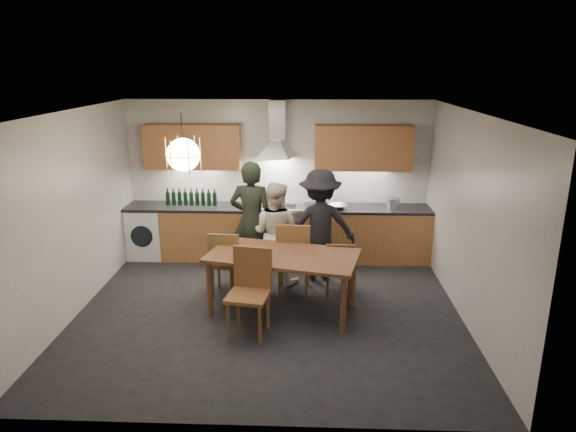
{
  "coord_description": "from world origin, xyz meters",
  "views": [
    {
      "loc": [
        0.5,
        -6.15,
        3.15
      ],
      "look_at": [
        0.24,
        0.4,
        1.2
      ],
      "focal_mm": 32.0,
      "sensor_mm": 36.0,
      "label": 1
    }
  ],
  "objects_px": {
    "person_mid": "(275,232)",
    "stock_pot": "(393,203)",
    "chair_back_left": "(226,260)",
    "person_right": "(320,225)",
    "wine_bottles": "(191,197)",
    "dining_table": "(283,261)",
    "person_left": "(252,221)",
    "mixing_bowl": "(337,206)",
    "chair_front": "(250,285)"
  },
  "relations": [
    {
      "from": "person_right",
      "to": "stock_pot",
      "type": "distance_m",
      "value": 1.46
    },
    {
      "from": "dining_table",
      "to": "wine_bottles",
      "type": "xyz_separation_m",
      "value": [
        -1.61,
        1.97,
        0.33
      ]
    },
    {
      "from": "chair_back_left",
      "to": "person_right",
      "type": "distance_m",
      "value": 1.51
    },
    {
      "from": "person_left",
      "to": "mixing_bowl",
      "type": "xyz_separation_m",
      "value": [
        1.31,
        0.72,
        0.04
      ]
    },
    {
      "from": "person_mid",
      "to": "stock_pot",
      "type": "relative_size",
      "value": 7.28
    },
    {
      "from": "person_mid",
      "to": "wine_bottles",
      "type": "bearing_deg",
      "value": -17.36
    },
    {
      "from": "chair_front",
      "to": "mixing_bowl",
      "type": "distance_m",
      "value": 2.67
    },
    {
      "from": "dining_table",
      "to": "person_mid",
      "type": "height_order",
      "value": "person_mid"
    },
    {
      "from": "dining_table",
      "to": "chair_back_left",
      "type": "relative_size",
      "value": 2.17
    },
    {
      "from": "person_mid",
      "to": "mixing_bowl",
      "type": "bearing_deg",
      "value": -122.58
    },
    {
      "from": "stock_pot",
      "to": "wine_bottles",
      "type": "xyz_separation_m",
      "value": [
        -3.31,
        0.03,
        0.06
      ]
    },
    {
      "from": "chair_front",
      "to": "person_left",
      "type": "relative_size",
      "value": 0.58
    },
    {
      "from": "person_left",
      "to": "wine_bottles",
      "type": "bearing_deg",
      "value": -30.59
    },
    {
      "from": "person_left",
      "to": "person_right",
      "type": "relative_size",
      "value": 1.07
    },
    {
      "from": "dining_table",
      "to": "person_right",
      "type": "relative_size",
      "value": 1.23
    },
    {
      "from": "stock_pot",
      "to": "wine_bottles",
      "type": "relative_size",
      "value": 0.25
    },
    {
      "from": "chair_back_left",
      "to": "person_left",
      "type": "bearing_deg",
      "value": -108.85
    },
    {
      "from": "chair_back_left",
      "to": "person_left",
      "type": "xyz_separation_m",
      "value": [
        0.29,
        0.69,
        0.36
      ]
    },
    {
      "from": "chair_front",
      "to": "chair_back_left",
      "type": "bearing_deg",
      "value": 125.16
    },
    {
      "from": "mixing_bowl",
      "to": "wine_bottles",
      "type": "xyz_separation_m",
      "value": [
        -2.41,
        0.13,
        0.1
      ]
    },
    {
      "from": "chair_back_left",
      "to": "chair_front",
      "type": "height_order",
      "value": "chair_front"
    },
    {
      "from": "person_mid",
      "to": "person_left",
      "type": "bearing_deg",
      "value": -1.47
    },
    {
      "from": "chair_back_left",
      "to": "stock_pot",
      "type": "height_order",
      "value": "stock_pot"
    },
    {
      "from": "person_right",
      "to": "person_mid",
      "type": "bearing_deg",
      "value": 2.58
    },
    {
      "from": "person_left",
      "to": "mixing_bowl",
      "type": "relative_size",
      "value": 6.04
    },
    {
      "from": "chair_front",
      "to": "person_mid",
      "type": "relative_size",
      "value": 0.69
    },
    {
      "from": "chair_back_left",
      "to": "person_mid",
      "type": "height_order",
      "value": "person_mid"
    },
    {
      "from": "chair_back_left",
      "to": "stock_pot",
      "type": "xyz_separation_m",
      "value": [
        2.51,
        1.5,
        0.43
      ]
    },
    {
      "from": "chair_back_left",
      "to": "mixing_bowl",
      "type": "height_order",
      "value": "mixing_bowl"
    },
    {
      "from": "dining_table",
      "to": "chair_back_left",
      "type": "height_order",
      "value": "chair_back_left"
    },
    {
      "from": "chair_front",
      "to": "person_left",
      "type": "bearing_deg",
      "value": 105.55
    },
    {
      "from": "chair_front",
      "to": "wine_bottles",
      "type": "height_order",
      "value": "wine_bottles"
    },
    {
      "from": "chair_back_left",
      "to": "chair_front",
      "type": "relative_size",
      "value": 0.91
    },
    {
      "from": "person_right",
      "to": "stock_pot",
      "type": "height_order",
      "value": "person_right"
    },
    {
      "from": "person_right",
      "to": "wine_bottles",
      "type": "height_order",
      "value": "person_right"
    },
    {
      "from": "dining_table",
      "to": "wine_bottles",
      "type": "distance_m",
      "value": 2.56
    },
    {
      "from": "dining_table",
      "to": "person_left",
      "type": "bearing_deg",
      "value": 128.2
    },
    {
      "from": "chair_front",
      "to": "wine_bottles",
      "type": "relative_size",
      "value": 1.24
    },
    {
      "from": "mixing_bowl",
      "to": "stock_pot",
      "type": "bearing_deg",
      "value": 5.77
    },
    {
      "from": "chair_back_left",
      "to": "person_right",
      "type": "bearing_deg",
      "value": -148.08
    },
    {
      "from": "person_mid",
      "to": "person_right",
      "type": "bearing_deg",
      "value": -154.25
    },
    {
      "from": "dining_table",
      "to": "person_left",
      "type": "height_order",
      "value": "person_left"
    },
    {
      "from": "stock_pot",
      "to": "chair_front",
      "type": "bearing_deg",
      "value": -129.84
    },
    {
      "from": "chair_back_left",
      "to": "wine_bottles",
      "type": "xyz_separation_m",
      "value": [
        -0.8,
        1.54,
        0.49
      ]
    },
    {
      "from": "stock_pot",
      "to": "wine_bottles",
      "type": "height_order",
      "value": "wine_bottles"
    },
    {
      "from": "person_left",
      "to": "mixing_bowl",
      "type": "height_order",
      "value": "person_left"
    },
    {
      "from": "mixing_bowl",
      "to": "stock_pot",
      "type": "height_order",
      "value": "stock_pot"
    },
    {
      "from": "person_left",
      "to": "person_right",
      "type": "distance_m",
      "value": 1.02
    },
    {
      "from": "dining_table",
      "to": "chair_back_left",
      "type": "distance_m",
      "value": 0.93
    },
    {
      "from": "person_right",
      "to": "wine_bottles",
      "type": "bearing_deg",
      "value": -28.91
    }
  ]
}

